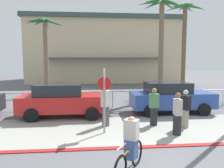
% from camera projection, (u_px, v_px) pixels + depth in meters
% --- Properties ---
extents(ground_plane, '(80.00, 80.00, 0.00)m').
position_uv_depth(ground_plane, '(110.00, 103.00, 15.38)').
color(ground_plane, '#5B5B60').
extents(sidewalk_strip, '(44.00, 4.00, 0.02)m').
position_uv_depth(sidewalk_strip, '(123.00, 129.00, 9.64)').
color(sidewalk_strip, '#9E9E93').
rests_on(sidewalk_strip, ground).
extents(curb_paint, '(44.00, 0.24, 0.03)m').
position_uv_depth(curb_paint, '(132.00, 147.00, 7.66)').
color(curb_paint, maroon).
rests_on(curb_paint, ground).
extents(building_backdrop, '(19.32, 11.16, 8.16)m').
position_uv_depth(building_backdrop, '(103.00, 50.00, 31.67)').
color(building_backdrop, beige).
rests_on(building_backdrop, ground).
extents(rail_fence, '(28.03, 0.08, 1.04)m').
position_uv_depth(rail_fence, '(113.00, 94.00, 13.80)').
color(rail_fence, white).
rests_on(rail_fence, ground).
extents(stop_sign_bike_lane, '(0.52, 0.56, 2.56)m').
position_uv_depth(stop_sign_bike_lane, '(104.00, 91.00, 8.99)').
color(stop_sign_bike_lane, gray).
rests_on(stop_sign_bike_lane, ground).
extents(palm_tree_1, '(2.93, 2.94, 6.21)m').
position_uv_depth(palm_tree_1, '(45.00, 36.00, 18.35)').
color(palm_tree_1, '#756047').
rests_on(palm_tree_1, ground).
extents(palm_tree_2, '(3.58, 3.39, 7.32)m').
position_uv_depth(palm_tree_2, '(161.00, 21.00, 16.82)').
color(palm_tree_2, '#756047').
rests_on(palm_tree_2, ground).
extents(palm_tree_3, '(3.33, 3.23, 7.58)m').
position_uv_depth(palm_tree_3, '(185.00, 25.00, 19.31)').
color(palm_tree_3, brown).
rests_on(palm_tree_3, ground).
extents(car_red_1, '(4.40, 2.02, 1.69)m').
position_uv_depth(car_red_1, '(63.00, 100.00, 11.65)').
color(car_red_1, red).
rests_on(car_red_1, ground).
extents(car_blue_2, '(4.40, 2.02, 1.69)m').
position_uv_depth(car_blue_2, '(171.00, 97.00, 12.56)').
color(car_blue_2, '#284793').
rests_on(car_blue_2, ground).
extents(cyclist_yellow_0, '(1.04, 1.56, 1.50)m').
position_uv_depth(cyclist_yellow_0, '(131.00, 146.00, 5.95)').
color(cyclist_yellow_0, black).
rests_on(cyclist_yellow_0, ground).
extents(pedestrian_0, '(0.45, 0.48, 1.64)m').
position_uv_depth(pedestrian_0, '(185.00, 110.00, 9.81)').
color(pedestrian_0, gray).
rests_on(pedestrian_0, ground).
extents(pedestrian_1, '(0.41, 0.33, 1.67)m').
position_uv_depth(pedestrian_1, '(154.00, 108.00, 10.13)').
color(pedestrian_1, '#232326').
rests_on(pedestrian_1, ground).
extents(pedestrian_2, '(0.35, 0.42, 1.67)m').
position_uv_depth(pedestrian_2, '(177.00, 116.00, 8.85)').
color(pedestrian_2, '#232326').
rests_on(pedestrian_2, ground).
extents(pedestrian_3, '(0.45, 0.48, 1.85)m').
position_uv_depth(pedestrian_3, '(106.00, 107.00, 10.03)').
color(pedestrian_3, '#4C4C51').
rests_on(pedestrian_3, ground).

